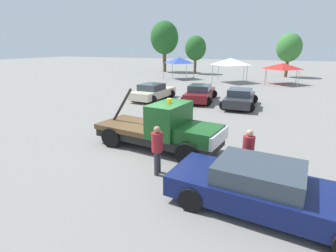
{
  "coord_description": "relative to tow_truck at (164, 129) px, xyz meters",
  "views": [
    {
      "loc": [
        4.49,
        -9.79,
        4.29
      ],
      "look_at": [
        0.5,
        0.0,
        1.05
      ],
      "focal_mm": 28.0,
      "sensor_mm": 36.0,
      "label": 1
    }
  ],
  "objects": [
    {
      "name": "parked_car_cream",
      "position": [
        -5.11,
        9.69,
        -0.25
      ],
      "size": [
        2.77,
        4.71,
        1.34
      ],
      "rotation": [
        0.0,
        0.0,
        1.46
      ],
      "color": "beige",
      "rests_on": "ground"
    },
    {
      "name": "foreground_car",
      "position": [
        4.24,
        -3.08,
        -0.24
      ],
      "size": [
        5.46,
        2.57,
        1.34
      ],
      "rotation": [
        0.0,
        0.0,
        -0.12
      ],
      "color": "#0F194C",
      "rests_on": "ground"
    },
    {
      "name": "tree_left",
      "position": [
        5.46,
        31.98,
        3.17
      ],
      "size": [
        3.39,
        3.39,
        6.06
      ],
      "color": "brown",
      "rests_on": "ground"
    },
    {
      "name": "canopy_tent_blue",
      "position": [
        -8.05,
        24.19,
        1.57
      ],
      "size": [
        3.25,
        3.25,
        2.87
      ],
      "color": "#9E9EA3",
      "rests_on": "ground"
    },
    {
      "name": "canopy_tent_white",
      "position": [
        -1.06,
        23.2,
        1.59
      ],
      "size": [
        3.67,
        3.67,
        2.9
      ],
      "color": "#9E9EA3",
      "rests_on": "ground"
    },
    {
      "name": "tow_truck",
      "position": [
        0.0,
        0.0,
        0.0
      ],
      "size": [
        5.81,
        2.74,
        2.51
      ],
      "rotation": [
        0.0,
        0.0,
        -0.14
      ],
      "color": "black",
      "rests_on": "ground"
    },
    {
      "name": "tree_center",
      "position": [
        -13.83,
        32.84,
        4.69
      ],
      "size": [
        4.66,
        4.66,
        8.33
      ],
      "color": "brown",
      "rests_on": "ground"
    },
    {
      "name": "person_at_hood",
      "position": [
        0.69,
        -2.2,
        0.11
      ],
      "size": [
        0.39,
        0.39,
        1.74
      ],
      "rotation": [
        0.0,
        0.0,
        3.21
      ],
      "color": "#38383D",
      "rests_on": "ground"
    },
    {
      "name": "canopy_tent_red",
      "position": [
        4.75,
        23.78,
        1.17
      ],
      "size": [
        3.46,
        3.46,
        2.41
      ],
      "color": "#9E9EA3",
      "rests_on": "ground"
    },
    {
      "name": "ground_plane",
      "position": [
        -0.33,
        0.05,
        -0.89
      ],
      "size": [
        160.0,
        160.0,
        0.0
      ],
      "primitive_type": "plane",
      "color": "gray"
    },
    {
      "name": "parked_car_maroon",
      "position": [
        -1.34,
        10.59,
        -0.25
      ],
      "size": [
        2.69,
        4.9,
        1.34
      ],
      "rotation": [
        0.0,
        0.0,
        1.66
      ],
      "color": "maroon",
      "rests_on": "ground"
    },
    {
      "name": "person_near_truck",
      "position": [
        3.58,
        -1.34,
        0.1
      ],
      "size": [
        0.38,
        0.38,
        1.72
      ],
      "rotation": [
        0.0,
        0.0,
        2.83
      ],
      "color": "#847051",
      "rests_on": "ground"
    },
    {
      "name": "parked_car_charcoal",
      "position": [
        1.9,
        9.71,
        -0.25
      ],
      "size": [
        2.44,
        4.5,
        1.34
      ],
      "rotation": [
        0.0,
        0.0,
        1.58
      ],
      "color": "#2D2D33",
      "rests_on": "ground"
    },
    {
      "name": "tree_right",
      "position": [
        -8.01,
        31.61,
        3.04
      ],
      "size": [
        3.29,
        3.29,
        5.87
      ],
      "color": "brown",
      "rests_on": "ground"
    }
  ]
}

